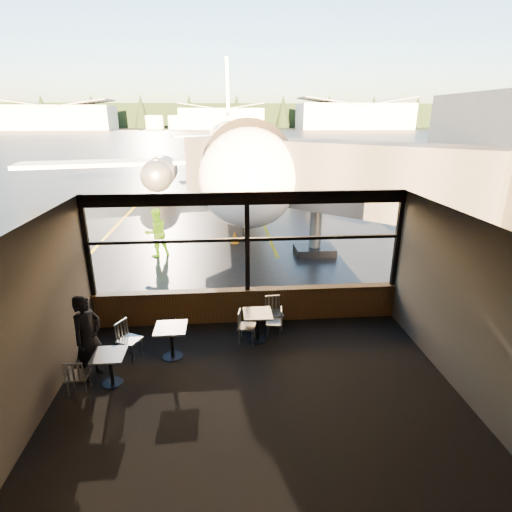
{
  "coord_description": "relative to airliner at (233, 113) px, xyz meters",
  "views": [
    {
      "loc": [
        -0.59,
        -9.64,
        5.22
      ],
      "look_at": [
        0.31,
        1.0,
        1.5
      ],
      "focal_mm": 28.0,
      "sensor_mm": 36.0,
      "label": 1
    }
  ],
  "objects": [
    {
      "name": "wall_left",
      "position": [
        -4.32,
        -22.7,
        -3.77
      ],
      "size": [
        0.04,
        6.0,
        3.5
      ],
      "primitive_type": "cube",
      "color": "#524941",
      "rests_on": "ground"
    },
    {
      "name": "ceiling",
      "position": [
        -0.32,
        -22.7,
        -2.02
      ],
      "size": [
        8.0,
        6.0,
        0.04
      ],
      "primitive_type": "cube",
      "color": "#38332D",
      "rests_on": "ground"
    },
    {
      "name": "cafe_table_mid",
      "position": [
        -2.15,
        -21.3,
        -5.13
      ],
      "size": [
        0.7,
        0.7,
        0.77
      ],
      "primitive_type": null,
      "color": "gray",
      "rests_on": "carpet_floor"
    },
    {
      "name": "fuel_tank_b",
      "position": [
        -20.32,
        162.3,
        -2.52
      ],
      "size": [
        8.0,
        8.0,
        6.0
      ],
      "primitive_type": "cylinder",
      "color": "silver",
      "rests_on": "ground_plane"
    },
    {
      "name": "treeline",
      "position": [
        -0.32,
        190.3,
        0.48
      ],
      "size": [
        360.0,
        3.0,
        12.0
      ],
      "primitive_type": "cube",
      "color": "black",
      "rests_on": "ground_plane"
    },
    {
      "name": "passenger",
      "position": [
        -3.76,
        -21.87,
        -4.59
      ],
      "size": [
        0.72,
        0.81,
        1.86
      ],
      "primitive_type": "imported",
      "rotation": [
        0.0,
        0.0,
        1.06
      ],
      "color": "black",
      "rests_on": "carpet_floor"
    },
    {
      "name": "window_transom",
      "position": [
        -0.32,
        -19.7,
        -3.22
      ],
      "size": [
        8.0,
        0.1,
        0.08
      ],
      "primitive_type": "cube",
      "color": "black",
      "rests_on": "ground"
    },
    {
      "name": "ground_plane",
      "position": [
        -0.32,
        100.3,
        -5.52
      ],
      "size": [
        520.0,
        520.0,
        0.0
      ],
      "primitive_type": "plane",
      "color": "black",
      "rests_on": "ground"
    },
    {
      "name": "jet_bridge",
      "position": [
        3.28,
        -14.2,
        -3.03
      ],
      "size": [
        9.33,
        11.41,
        4.98
      ],
      "primitive_type": null,
      "color": "#2A2A2D",
      "rests_on": "ground_plane"
    },
    {
      "name": "cone_nose",
      "position": [
        -0.42,
        -12.61,
        -5.26
      ],
      "size": [
        0.38,
        0.38,
        0.52
      ],
      "primitive_type": "cone",
      "color": "#E24907",
      "rests_on": "ground_plane"
    },
    {
      "name": "chair_near_e",
      "position": [
        0.28,
        -20.61,
        -5.12
      ],
      "size": [
        0.5,
        0.5,
        0.8
      ],
      "primitive_type": null,
      "rotation": [
        0.0,
        0.0,
        1.41
      ],
      "color": "#ADA99C",
      "rests_on": "carpet_floor"
    },
    {
      "name": "wall_right",
      "position": [
        3.68,
        -22.7,
        -3.77
      ],
      "size": [
        0.04,
        6.0,
        3.5
      ],
      "primitive_type": "cube",
      "color": "#524941",
      "rests_on": "ground"
    },
    {
      "name": "fuel_tank_a",
      "position": [
        -30.32,
        162.3,
        -2.52
      ],
      "size": [
        8.0,
        8.0,
        6.0
      ],
      "primitive_type": "cylinder",
      "color": "silver",
      "rests_on": "ground_plane"
    },
    {
      "name": "airliner",
      "position": [
        0.0,
        0.0,
        0.0
      ],
      "size": [
        30.36,
        36.34,
        11.04
      ],
      "primitive_type": null,
      "rotation": [
        0.0,
        0.0,
        0.01
      ],
      "color": "white",
      "rests_on": "ground_plane"
    },
    {
      "name": "chair_mid_w",
      "position": [
        -3.09,
        -21.26,
        -5.06
      ],
      "size": [
        0.67,
        0.67,
        0.92
      ],
      "primitive_type": null,
      "rotation": [
        0.0,
        0.0,
        -2.05
      ],
      "color": "#AAA59A",
      "rests_on": "carpet_floor"
    },
    {
      "name": "hangar_mid",
      "position": [
        -0.32,
        165.3,
        -0.52
      ],
      "size": [
        38.0,
        15.0,
        10.0
      ],
      "primitive_type": null,
      "color": "silver",
      "rests_on": "ground_plane"
    },
    {
      "name": "window_header",
      "position": [
        -0.32,
        -19.7,
        -2.17
      ],
      "size": [
        8.0,
        0.18,
        0.3
      ],
      "primitive_type": "cube",
      "color": "black",
      "rests_on": "ground"
    },
    {
      "name": "hangar_left",
      "position": [
        -70.32,
        160.3,
        -0.02
      ],
      "size": [
        45.0,
        18.0,
        11.0
      ],
      "primitive_type": null,
      "color": "silver",
      "rests_on": "ground_plane"
    },
    {
      "name": "mullion_centre",
      "position": [
        -0.32,
        -19.7,
        -3.32
      ],
      "size": [
        0.12,
        0.12,
        2.6
      ],
      "primitive_type": "cube",
      "color": "black",
      "rests_on": "ground"
    },
    {
      "name": "chair_near_w",
      "position": [
        -0.41,
        -20.8,
        -5.1
      ],
      "size": [
        0.54,
        0.54,
        0.84
      ],
      "primitive_type": null,
      "rotation": [
        0.0,
        0.0,
        -1.78
      ],
      "color": "beige",
      "rests_on": "carpet_floor"
    },
    {
      "name": "wall_back",
      "position": [
        -0.32,
        -25.7,
        -3.77
      ],
      "size": [
        8.0,
        0.04,
        3.5
      ],
      "primitive_type": "cube",
      "color": "#524941",
      "rests_on": "ground"
    },
    {
      "name": "chair_left_s",
      "position": [
        -3.84,
        -22.45,
        -5.1
      ],
      "size": [
        0.47,
        0.47,
        0.83
      ],
      "primitive_type": null,
      "rotation": [
        0.0,
        0.0,
        0.03
      ],
      "color": "#B7B3A5",
      "rests_on": "carpet_floor"
    },
    {
      "name": "fuel_tank_c",
      "position": [
        -10.32,
        162.3,
        -2.52
      ],
      "size": [
        8.0,
        8.0,
        6.0
      ],
      "primitive_type": "cylinder",
      "color": "silver",
      "rests_on": "ground_plane"
    },
    {
      "name": "cafe_table_left",
      "position": [
        -3.29,
        -22.17,
        -5.17
      ],
      "size": [
        0.64,
        0.64,
        0.7
      ],
      "primitive_type": null,
      "color": "#99948D",
      "rests_on": "carpet_floor"
    },
    {
      "name": "window_sill",
      "position": [
        -0.32,
        -19.7,
        -5.07
      ],
      "size": [
        8.0,
        0.28,
        0.9
      ],
      "primitive_type": "cube",
      "color": "brown",
      "rests_on": "ground"
    },
    {
      "name": "ground_crew",
      "position": [
        -3.54,
        -14.01,
        -4.57
      ],
      "size": [
        1.17,
        1.1,
        1.9
      ],
      "primitive_type": "imported",
      "rotation": [
        0.0,
        0.0,
        3.71
      ],
      "color": "#BFF219",
      "rests_on": "ground_plane"
    },
    {
      "name": "mullion_left",
      "position": [
        -4.27,
        -19.7,
        -3.32
      ],
      "size": [
        0.12,
        0.12,
        2.6
      ],
      "primitive_type": "cube",
      "color": "black",
      "rests_on": "ground"
    },
    {
      "name": "chair_near_n",
      "position": [
        0.33,
        -20.21,
        -5.08
      ],
      "size": [
        0.53,
        0.53,
        0.88
      ],
      "primitive_type": null,
      "rotation": [
        0.0,
        0.0,
        3.25
      ],
      "color": "#B1AEA0",
      "rests_on": "carpet_floor"
    },
    {
      "name": "hangar_right",
      "position": [
        59.68,
        158.3,
        0.48
      ],
      "size": [
        50.0,
        20.0,
        12.0
      ],
      "primitive_type": null,
      "color": "silver",
      "rests_on": "ground_plane"
    },
    {
      "name": "mullion_right",
      "position": [
        3.63,
        -19.7,
        -3.32
      ],
      "size": [
        0.12,
        0.12,
        2.6
      ],
      "primitive_type": "cube",
      "color": "black",
      "rests_on": "ground"
    },
    {
      "name": "cafe_table_near",
      "position": [
        -0.14,
        -20.73,
        -5.14
      ],
      "size": [
        0.68,
        0.68,
        0.75
      ],
      "primitive_type": null,
      "color": "gray",
      "rests_on": "carpet_floor"
    },
    {
      "name": "carpet_floor",
      "position": [
        -0.32,
        -22.7,
        -5.51
      ],
      "size": [
        8.0,
        6.0,
        0.01
      ],
      "primitive_type": "cube",
      "color": "black",
      "rests_on": "ground"
    }
  ]
}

